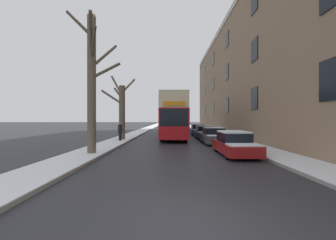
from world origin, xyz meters
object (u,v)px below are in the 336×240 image
(parked_car_0, at_px, (234,144))
(oncoming_van, at_px, (165,123))
(parked_car_3, at_px, (198,130))
(parked_car_1, at_px, (214,136))
(double_decker_bus, at_px, (173,115))
(parked_car_2, at_px, (204,132))
(bare_tree_left_0, at_px, (92,80))
(bare_tree_left_1, at_px, (122,109))
(pedestrian_left_sidewalk, at_px, (120,131))

(parked_car_0, bearing_deg, oncoming_van, 99.15)
(parked_car_3, bearing_deg, parked_car_1, -90.00)
(double_decker_bus, relative_size, parked_car_0, 2.57)
(parked_car_2, relative_size, oncoming_van, 0.83)
(bare_tree_left_0, relative_size, parked_car_2, 1.98)
(parked_car_2, height_order, oncoming_van, oncoming_van)
(double_decker_bus, bearing_deg, bare_tree_left_1, -151.99)
(bare_tree_left_1, relative_size, parked_car_3, 1.57)
(parked_car_2, bearing_deg, parked_car_3, 90.00)
(bare_tree_left_1, bearing_deg, parked_car_0, -46.08)
(bare_tree_left_1, height_order, oncoming_van, bare_tree_left_1)
(parked_car_1, bearing_deg, pedestrian_left_sidewalk, 171.76)
(bare_tree_left_1, distance_m, double_decker_bus, 5.62)
(oncoming_van, xyz_separation_m, pedestrian_left_sidewalk, (-3.64, -20.38, -0.37))
(parked_car_3, bearing_deg, pedestrian_left_sidewalk, -130.79)
(double_decker_bus, distance_m, parked_car_3, 6.42)
(double_decker_bus, relative_size, parked_car_1, 2.83)
(parked_car_2, bearing_deg, bare_tree_left_1, -163.94)
(parked_car_2, xyz_separation_m, pedestrian_left_sidewalk, (-8.05, -3.91, 0.33))
(double_decker_bus, relative_size, parked_car_2, 2.84)
(bare_tree_left_1, relative_size, pedestrian_left_sidewalk, 3.63)
(bare_tree_left_1, bearing_deg, parked_car_2, 16.06)
(bare_tree_left_1, distance_m, parked_car_3, 11.61)
(oncoming_van, bearing_deg, parked_car_0, -80.85)
(bare_tree_left_0, height_order, parked_car_1, bare_tree_left_0)
(bare_tree_left_0, relative_size, pedestrian_left_sidewalk, 4.51)
(bare_tree_left_1, bearing_deg, bare_tree_left_0, -88.29)
(parked_car_3, bearing_deg, bare_tree_left_1, -136.60)
(parked_car_1, distance_m, parked_car_3, 10.50)
(oncoming_van, bearing_deg, pedestrian_left_sidewalk, -100.12)
(bare_tree_left_0, height_order, parked_car_0, bare_tree_left_0)
(pedestrian_left_sidewalk, bearing_deg, parked_car_2, 129.76)
(parked_car_2, bearing_deg, bare_tree_left_0, -125.39)
(oncoming_van, bearing_deg, bare_tree_left_1, -101.51)
(pedestrian_left_sidewalk, bearing_deg, bare_tree_left_0, 14.39)
(pedestrian_left_sidewalk, bearing_deg, bare_tree_left_1, -158.68)
(double_decker_bus, height_order, pedestrian_left_sidewalk, double_decker_bus)
(parked_car_1, distance_m, parked_car_2, 5.07)
(bare_tree_left_0, relative_size, bare_tree_left_1, 1.25)
(double_decker_bus, xyz_separation_m, pedestrian_left_sidewalk, (-4.74, -4.16, -1.56))
(parked_car_2, height_order, pedestrian_left_sidewalk, pedestrian_left_sidewalk)
(parked_car_0, relative_size, pedestrian_left_sidewalk, 2.52)
(parked_car_2, bearing_deg, double_decker_bus, 175.64)
(parked_car_0, bearing_deg, pedestrian_left_sidewalk, 138.84)
(bare_tree_left_0, bearing_deg, parked_car_2, 54.61)
(parked_car_1, bearing_deg, oncoming_van, 101.58)
(parked_car_0, distance_m, parked_car_1, 5.88)
(parked_car_2, distance_m, parked_car_3, 5.43)
(bare_tree_left_0, bearing_deg, parked_car_0, 2.13)
(bare_tree_left_0, height_order, parked_car_3, bare_tree_left_0)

